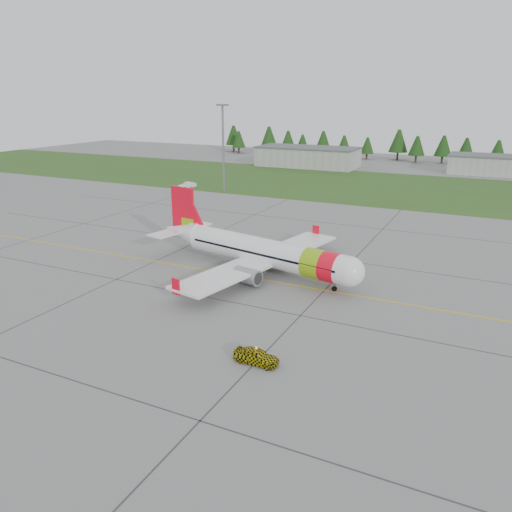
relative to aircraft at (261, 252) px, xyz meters
The scene contains 10 objects.
ground 10.94m from the aircraft, 92.08° to the right, with size 320.00×320.00×0.00m, color gray.
aircraft is the anchor object (origin of this frame).
follow_me_car 23.56m from the aircraft, 65.70° to the right, with size 1.64×1.39×4.08m, color #D3C30B.
service_van 65.26m from the aircraft, 131.95° to the left, with size 1.60×1.51×4.59m, color white.
grass_strip 71.50m from the aircraft, 90.31° to the left, with size 320.00×50.00×0.03m, color #30561E.
taxi_guideline 3.82m from the aircraft, 98.53° to the right, with size 120.00×0.25×0.02m, color gold.
hangar_west 103.98m from the aircraft, 106.99° to the left, with size 32.00×14.00×6.00m, color #A8A8A3.
hangar_east 110.23m from the aircraft, 77.10° to the left, with size 24.00×12.00×5.20m, color #A8A8A3.
floodlight_mast 57.89m from the aircraft, 124.32° to the left, with size 0.50×0.50×20.00m, color slate.
treeline 127.46m from the aircraft, 90.17° to the left, with size 160.00×8.00×10.00m, color #1C3F14, non-canonical shape.
Camera 1 is at (26.93, -45.61, 22.30)m, focal length 35.00 mm.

